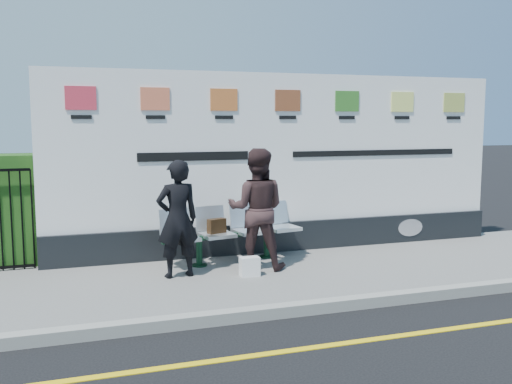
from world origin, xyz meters
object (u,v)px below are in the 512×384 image
woman_left (177,219)px  woman_right (257,209)px  bench (234,246)px  billboard (285,175)px

woman_left → woman_right: woman_right is taller
woman_left → woman_right: size_ratio=0.92×
bench → woman_right: (0.21, -0.51, 0.66)m
woman_left → woman_right: 1.21m
billboard → bench: billboard is taller
bench → woman_left: size_ratio=1.35×
billboard → bench: (-1.08, -0.53, -1.06)m
bench → woman_left: (-1.00, -0.60, 0.59)m
woman_right → bench: bearing=-45.1°
bench → woman_right: 0.86m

